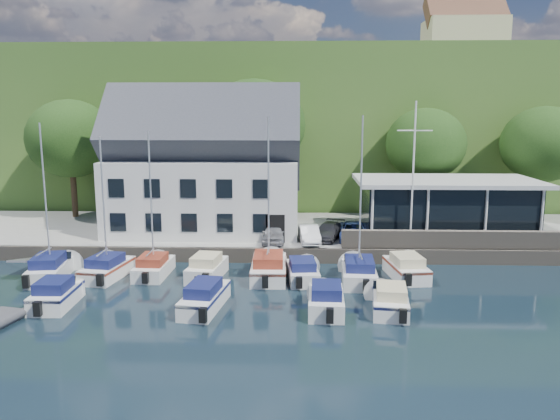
{
  "coord_description": "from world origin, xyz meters",
  "views": [
    {
      "loc": [
        0.06,
        -24.39,
        10.06
      ],
      "look_at": [
        -1.06,
        9.0,
        3.97
      ],
      "focal_mm": 35.0,
      "sensor_mm": 36.0,
      "label": 1
    }
  ],
  "objects_px": {
    "car_blue": "(354,231)",
    "car_dgrey": "(328,231)",
    "boat_r1_2": "(151,210)",
    "boat_r2_4": "(390,298)",
    "boat_r1_1": "(104,207)",
    "boat_r1_5": "(303,269)",
    "boat_r2_0": "(56,292)",
    "club_pavilion": "(445,206)",
    "boat_r1_4": "(269,202)",
    "harbor_building": "(205,174)",
    "boat_r1_7": "(406,266)",
    "car_white": "(309,234)",
    "boat_r1_3": "(207,266)",
    "boat_r2_2": "(205,295)",
    "boat_r2_3": "(326,297)",
    "boat_r1_0": "(46,203)",
    "flagpole": "(413,174)",
    "car_silver": "(274,233)",
    "boat_r1_6": "(360,208)"
  },
  "relations": [
    {
      "from": "car_dgrey",
      "to": "boat_r2_3",
      "type": "xyz_separation_m",
      "value": [
        -0.74,
        -11.74,
        -0.83
      ]
    },
    {
      "from": "car_silver",
      "to": "boat_r1_0",
      "type": "xyz_separation_m",
      "value": [
        -13.29,
        -5.8,
        3.0
      ]
    },
    {
      "from": "car_blue",
      "to": "car_dgrey",
      "type": "bearing_deg",
      "value": 176.58
    },
    {
      "from": "boat_r1_1",
      "to": "boat_r1_5",
      "type": "xyz_separation_m",
      "value": [
        11.93,
        -0.12,
        -3.73
      ]
    },
    {
      "from": "harbor_building",
      "to": "boat_r2_4",
      "type": "bearing_deg",
      "value": -50.42
    },
    {
      "from": "boat_r1_2",
      "to": "car_white",
      "type": "bearing_deg",
      "value": 28.07
    },
    {
      "from": "boat_r1_2",
      "to": "boat_r2_0",
      "type": "bearing_deg",
      "value": -122.36
    },
    {
      "from": "boat_r2_0",
      "to": "boat_r2_2",
      "type": "bearing_deg",
      "value": -2.73
    },
    {
      "from": "boat_r1_7",
      "to": "boat_r2_0",
      "type": "bearing_deg",
      "value": -171.53
    },
    {
      "from": "flagpole",
      "to": "boat_r1_6",
      "type": "height_order",
      "value": "flagpole"
    },
    {
      "from": "boat_r1_0",
      "to": "boat_r1_3",
      "type": "height_order",
      "value": "boat_r1_0"
    },
    {
      "from": "car_white",
      "to": "boat_r1_3",
      "type": "bearing_deg",
      "value": -145.95
    },
    {
      "from": "car_dgrey",
      "to": "boat_r2_4",
      "type": "xyz_separation_m",
      "value": [
        2.53,
        -11.59,
        -0.88
      ]
    },
    {
      "from": "boat_r1_0",
      "to": "boat_r1_7",
      "type": "height_order",
      "value": "boat_r1_0"
    },
    {
      "from": "boat_r1_5",
      "to": "boat_r2_0",
      "type": "bearing_deg",
      "value": -165.1
    },
    {
      "from": "car_dgrey",
      "to": "boat_r1_1",
      "type": "relative_size",
      "value": 0.45
    },
    {
      "from": "car_white",
      "to": "flagpole",
      "type": "distance_m",
      "value": 8.15
    },
    {
      "from": "boat_r1_5",
      "to": "boat_r1_7",
      "type": "relative_size",
      "value": 0.95
    },
    {
      "from": "car_white",
      "to": "boat_r2_2",
      "type": "relative_size",
      "value": 0.59
    },
    {
      "from": "boat_r1_2",
      "to": "boat_r1_7",
      "type": "bearing_deg",
      "value": 1.72
    },
    {
      "from": "boat_r2_0",
      "to": "boat_r1_2",
      "type": "bearing_deg",
      "value": 54.15
    },
    {
      "from": "harbor_building",
      "to": "boat_r1_4",
      "type": "bearing_deg",
      "value": -58.86
    },
    {
      "from": "harbor_building",
      "to": "boat_r1_5",
      "type": "height_order",
      "value": "harbor_building"
    },
    {
      "from": "harbor_building",
      "to": "boat_r1_0",
      "type": "bearing_deg",
      "value": -129.88
    },
    {
      "from": "boat_r2_3",
      "to": "club_pavilion",
      "type": "bearing_deg",
      "value": 57.84
    },
    {
      "from": "boat_r1_0",
      "to": "boat_r2_0",
      "type": "relative_size",
      "value": 1.84
    },
    {
      "from": "car_blue",
      "to": "boat_r2_4",
      "type": "height_order",
      "value": "car_blue"
    },
    {
      "from": "boat_r1_1",
      "to": "boat_r1_2",
      "type": "height_order",
      "value": "boat_r1_1"
    },
    {
      "from": "car_blue",
      "to": "boat_r1_7",
      "type": "xyz_separation_m",
      "value": [
        2.65,
        -5.67,
        -0.92
      ]
    },
    {
      "from": "boat_r1_7",
      "to": "boat_r2_4",
      "type": "height_order",
      "value": "boat_r1_7"
    },
    {
      "from": "boat_r1_1",
      "to": "boat_r2_2",
      "type": "distance_m",
      "value": 9.28
    },
    {
      "from": "harbor_building",
      "to": "boat_r2_4",
      "type": "distance_m",
      "value": 19.07
    },
    {
      "from": "boat_r1_1",
      "to": "boat_r1_5",
      "type": "bearing_deg",
      "value": 8.29
    },
    {
      "from": "car_dgrey",
      "to": "boat_r1_2",
      "type": "relative_size",
      "value": 0.48
    },
    {
      "from": "boat_r1_7",
      "to": "boat_r2_4",
      "type": "xyz_separation_m",
      "value": [
        -1.89,
        -5.69,
        -0.05
      ]
    },
    {
      "from": "boat_r1_0",
      "to": "boat_r1_7",
      "type": "distance_m",
      "value": 21.98
    },
    {
      "from": "boat_r1_0",
      "to": "boat_r1_1",
      "type": "xyz_separation_m",
      "value": [
        3.35,
        0.34,
        -0.25
      ]
    },
    {
      "from": "boat_r1_1",
      "to": "boat_r1_7",
      "type": "distance_m",
      "value": 18.63
    },
    {
      "from": "boat_r1_3",
      "to": "boat_r2_4",
      "type": "distance_m",
      "value": 11.54
    },
    {
      "from": "boat_r1_5",
      "to": "boat_r2_0",
      "type": "height_order",
      "value": "boat_r2_0"
    },
    {
      "from": "boat_r2_3",
      "to": "boat_r1_2",
      "type": "bearing_deg",
      "value": 153.01
    },
    {
      "from": "car_dgrey",
      "to": "boat_r1_3",
      "type": "bearing_deg",
      "value": -121.18
    },
    {
      "from": "club_pavilion",
      "to": "boat_r1_4",
      "type": "bearing_deg",
      "value": -146.98
    },
    {
      "from": "boat_r1_3",
      "to": "boat_r2_2",
      "type": "bearing_deg",
      "value": -74.57
    },
    {
      "from": "harbor_building",
      "to": "boat_r2_4",
      "type": "height_order",
      "value": "harbor_building"
    },
    {
      "from": "flagpole",
      "to": "boat_r2_3",
      "type": "xyz_separation_m",
      "value": [
        -6.27,
        -10.28,
        -5.11
      ]
    },
    {
      "from": "club_pavilion",
      "to": "boat_r2_3",
      "type": "height_order",
      "value": "club_pavilion"
    },
    {
      "from": "boat_r1_7",
      "to": "boat_r1_2",
      "type": "bearing_deg",
      "value": 172.55
    },
    {
      "from": "boat_r2_2",
      "to": "boat_r2_3",
      "type": "distance_m",
      "value": 6.24
    },
    {
      "from": "boat_r1_2",
      "to": "boat_r2_4",
      "type": "xyz_separation_m",
      "value": [
        13.63,
        -5.63,
        -3.4
      ]
    }
  ]
}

